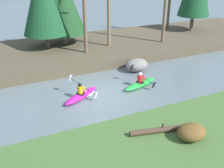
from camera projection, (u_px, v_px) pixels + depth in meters
The scene contains 12 objects.
ground_plane at pixel (101, 96), 15.65m from camera, with size 90.00×90.00×0.00m, color slate.
riverbank_near at pixel (163, 157), 10.29m from camera, with size 44.00×5.83×0.61m.
riverbank_far at pixel (64, 52), 22.22m from camera, with size 44.00×9.20×0.68m.
conifer_tree_mid_right at pixel (62, 2), 21.93m from camera, with size 3.79×3.79×6.17m.
bare_tree_upstream at pixel (85, 9), 19.72m from camera, with size 3.93×3.88×7.16m.
bare_tree_mid_upstream at pixel (109, 16), 21.76m from camera, with size 2.96×2.93×5.32m.
bare_tree_downstream at pixel (169, 5), 27.59m from camera, with size 2.89×2.86×5.19m.
shrub_clump_second at pixel (192, 132), 10.74m from camera, with size 1.23×1.03×0.67m.
kayaker_lead at pixel (141, 83), 16.78m from camera, with size 2.76×2.02×1.20m.
kayaker_middle at pixel (82, 94), 15.42m from camera, with size 2.62×1.98×1.20m.
boulder_midstream at pixel (137, 65), 19.04m from camera, with size 1.68×1.31×0.95m.
driftwood_log at pixel (158, 130), 11.22m from camera, with size 2.51×0.79×0.44m.
Camera 1 is at (-5.22, -12.88, 7.27)m, focal length 42.00 mm.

